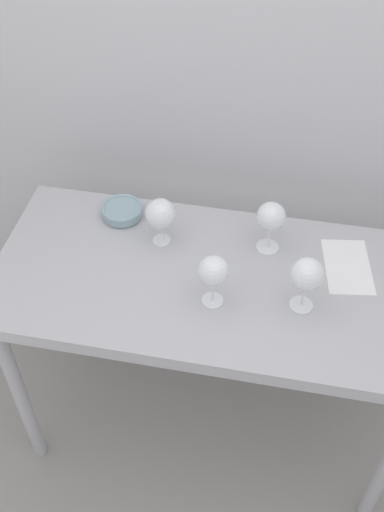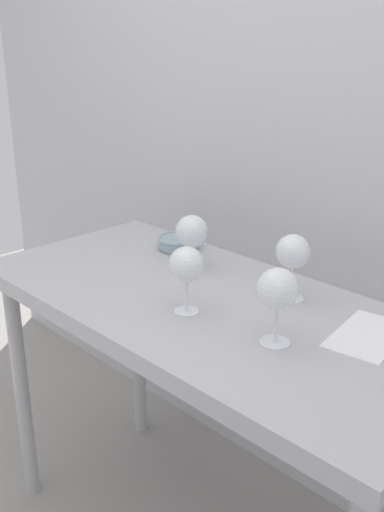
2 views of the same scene
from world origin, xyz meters
TOP-DOWN VIEW (x-y plane):
  - back_wall at (0.00, 0.49)m, footprint 3.80×0.04m
  - steel_counter at (0.00, -0.01)m, footprint 1.40×0.65m
  - wine_glass_near_right at (0.28, -0.07)m, footprint 0.10×0.10m
  - wine_glass_near_center at (0.01, -0.10)m, footprint 0.09×0.09m
  - wine_glass_far_left at (-0.19, 0.12)m, footprint 0.10×0.10m
  - wine_glass_far_right at (0.15, 0.16)m, footprint 0.09×0.09m
  - tasting_sheet_upper at (0.41, 0.12)m, footprint 0.18×0.26m
  - tasting_bowl at (-0.36, 0.22)m, footprint 0.14×0.14m

SIDE VIEW (x-z plane):
  - steel_counter at x=0.00m, z-range 0.34..1.24m
  - tasting_sheet_upper at x=0.41m, z-range 0.90..0.90m
  - tasting_bowl at x=-0.36m, z-range 0.90..0.94m
  - wine_glass_far_left at x=-0.19m, z-range 0.93..1.10m
  - wine_glass_near_center at x=0.01m, z-range 0.94..1.12m
  - wine_glass_far_right at x=0.15m, z-range 0.94..1.13m
  - wine_glass_near_right at x=0.28m, z-range 0.94..1.13m
  - back_wall at x=0.00m, z-range 0.00..2.60m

